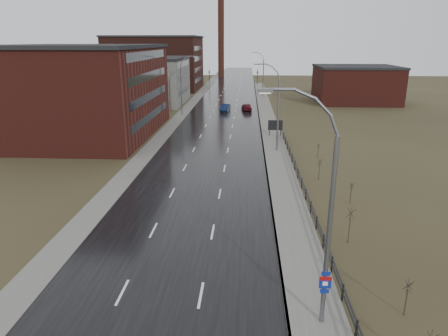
# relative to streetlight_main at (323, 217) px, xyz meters

# --- Properties ---
(road) EXTENTS (14.00, 300.00, 0.06)m
(road) POSITION_rel_streetlight_main_xyz_m (-8.47, 58.00, -6.03)
(road) COLOR black
(road) RESTS_ON ground
(sidewalk_right) EXTENTS (3.20, 180.00, 0.18)m
(sidewalk_right) POSITION_rel_streetlight_main_xyz_m (0.13, 33.00, -5.97)
(sidewalk_right) COLOR #595651
(sidewalk_right) RESTS_ON ground
(curb_right) EXTENTS (0.16, 180.00, 0.18)m
(curb_right) POSITION_rel_streetlight_main_xyz_m (-1.39, 33.00, -5.97)
(curb_right) COLOR slate
(curb_right) RESTS_ON ground
(sidewalk_left) EXTENTS (2.40, 260.00, 0.12)m
(sidewalk_left) POSITION_rel_streetlight_main_xyz_m (-16.67, 58.00, -6.00)
(sidewalk_left) COLOR #595651
(sidewalk_left) RESTS_ON ground
(warehouse_near) EXTENTS (22.44, 28.56, 13.50)m
(warehouse_near) POSITION_rel_streetlight_main_xyz_m (-29.46, 43.00, 0.70)
(warehouse_near) COLOR #471914
(warehouse_near) RESTS_ON ground
(warehouse_mid) EXTENTS (16.32, 20.40, 10.50)m
(warehouse_mid) POSITION_rel_streetlight_main_xyz_m (-26.46, 76.00, -0.80)
(warehouse_mid) COLOR slate
(warehouse_mid) RESTS_ON ground
(warehouse_far) EXTENTS (26.52, 24.48, 15.50)m
(warehouse_far) POSITION_rel_streetlight_main_xyz_m (-31.47, 106.00, 1.70)
(warehouse_far) COLOR #331611
(warehouse_far) RESTS_ON ground
(building_right) EXTENTS (18.36, 16.32, 8.50)m
(building_right) POSITION_rel_streetlight_main_xyz_m (21.83, 80.00, -1.80)
(building_right) COLOR #471914
(building_right) RESTS_ON ground
(smokestack) EXTENTS (2.70, 2.70, 30.70)m
(smokestack) POSITION_rel_streetlight_main_xyz_m (-14.47, 148.00, 9.44)
(smokestack) COLOR #331611
(smokestack) RESTS_ON ground
(streetlight_main) EXTENTS (3.91, 0.29, 12.11)m
(streetlight_main) POSITION_rel_streetlight_main_xyz_m (0.00, 0.00, 0.00)
(streetlight_main) COLOR slate
(streetlight_main) RESTS_ON ground
(streetlight_right_mid) EXTENTS (3.36, 0.28, 11.35)m
(streetlight_right_mid) POSITION_rel_streetlight_main_xyz_m (0.03, 34.00, -0.22)
(streetlight_right_mid) COLOR slate
(streetlight_right_mid) RESTS_ON ground
(streetlight_left) EXTENTS (3.36, 0.28, 11.35)m
(streetlight_left) POSITION_rel_streetlight_main_xyz_m (-16.17, 60.00, -0.22)
(streetlight_left) COLOR slate
(streetlight_left) RESTS_ON ground
(streetlight_right_far) EXTENTS (3.36, 0.28, 11.35)m
(streetlight_right_far) POSITION_rel_streetlight_main_xyz_m (0.03, 88.00, -0.22)
(streetlight_right_far) COLOR slate
(streetlight_right_far) RESTS_ON ground
(guardrail) EXTENTS (0.10, 53.05, 1.10)m
(guardrail) POSITION_rel_streetlight_main_xyz_m (1.83, 16.32, -5.35)
(guardrail) COLOR black
(guardrail) RESTS_ON ground
(shrub_b) EXTENTS (0.51, 0.54, 2.16)m
(shrub_b) POSITION_rel_streetlight_main_xyz_m (4.88, 0.95, -4.92)
(shrub_b) COLOR #382D23
(shrub_b) RESTS_ON ground
(shrub_c) EXTENTS (0.65, 0.68, 2.74)m
(shrub_c) POSITION_rel_streetlight_main_xyz_m (3.79, 8.94, -4.60)
(shrub_c) COLOR #382D23
(shrub_c) RESTS_ON ground
(shrub_d) EXTENTS (0.49, 0.51, 2.03)m
(shrub_d) POSITION_rel_streetlight_main_xyz_m (5.73, 16.43, -4.98)
(shrub_d) COLOR #382D23
(shrub_d) RESTS_ON ground
(shrub_e) EXTENTS (0.54, 0.57, 2.28)m
(shrub_e) POSITION_rel_streetlight_main_xyz_m (3.98, 22.76, -4.85)
(shrub_e) COLOR #382D23
(shrub_e) RESTS_ON ground
(shrub_f) EXTENTS (0.45, 0.47, 1.86)m
(shrub_f) POSITION_rel_streetlight_main_xyz_m (5.28, 31.21, -5.07)
(shrub_f) COLOR #382D23
(shrub_f) RESTS_ON ground
(billboard) EXTENTS (2.21, 0.17, 2.59)m
(billboard) POSITION_rel_streetlight_main_xyz_m (0.63, 42.41, -4.32)
(billboard) COLOR black
(billboard) RESTS_ON ground
(traffic_light_left) EXTENTS (0.58, 2.73, 5.30)m
(traffic_light_left) POSITION_rel_streetlight_main_xyz_m (-16.47, 118.00, -1.46)
(traffic_light_left) COLOR black
(traffic_light_left) RESTS_ON ground
(traffic_light_right) EXTENTS (0.58, 2.73, 5.30)m
(traffic_light_right) POSITION_rel_streetlight_main_xyz_m (-0.47, 118.00, -1.46)
(traffic_light_right) COLOR black
(traffic_light_right) RESTS_ON ground
(car_near) EXTENTS (2.12, 4.70, 1.50)m
(car_near) POSITION_rel_streetlight_main_xyz_m (-8.20, 64.90, -5.31)
(car_near) COLOR #0B1737
(car_near) RESTS_ON ground
(car_far) EXTENTS (2.41, 4.77, 1.56)m
(car_far) POSITION_rel_streetlight_main_xyz_m (-3.79, 66.15, -5.28)
(car_far) COLOR #470B16
(car_far) RESTS_ON ground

